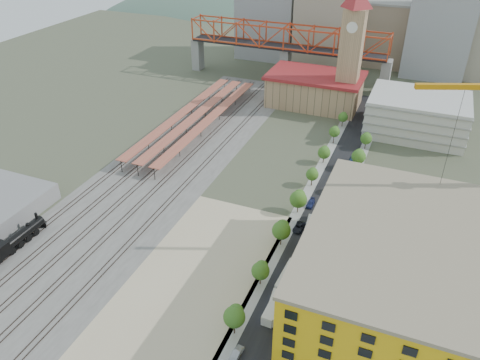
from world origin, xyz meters
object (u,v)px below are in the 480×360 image
at_px(clock_tower, 352,40).
at_px(site_trailer_b, 274,307).
at_px(site_trailer_d, 310,228).
at_px(locomotive, 13,243).
at_px(construction_building, 415,276).
at_px(site_trailer_a, 274,308).
at_px(site_trailer_c, 288,277).

relative_size(clock_tower, site_trailer_b, 5.92).
distance_m(clock_tower, site_trailer_d, 86.86).
bearing_deg(clock_tower, locomotive, -116.39).
bearing_deg(clock_tower, site_trailer_b, -85.90).
distance_m(construction_building, locomotive, 93.82).
height_order(locomotive, site_trailer_b, locomotive).
xyz_separation_m(clock_tower, site_trailer_b, (8.00, -111.54, -27.49)).
xyz_separation_m(clock_tower, site_trailer_d, (8.00, -82.01, -27.48)).
distance_m(site_trailer_a, site_trailer_b, 0.18).
xyz_separation_m(construction_building, site_trailer_b, (-26.00, -11.54, -8.21)).
bearing_deg(site_trailer_c, clock_tower, 97.45).
distance_m(site_trailer_b, site_trailer_d, 29.53).
xyz_separation_m(site_trailer_a, site_trailer_c, (0.00, 9.84, 0.15)).
relative_size(clock_tower, site_trailer_a, 5.90).
distance_m(clock_tower, locomotive, 133.16).
bearing_deg(clock_tower, construction_building, -71.22).
distance_m(site_trailer_a, site_trailer_c, 9.84).
bearing_deg(construction_building, clock_tower, 108.78).
xyz_separation_m(site_trailer_b, site_trailer_c, (0.00, 9.66, 0.16)).
relative_size(locomotive, site_trailer_c, 2.30).
bearing_deg(site_trailer_c, locomotive, -164.23).
height_order(clock_tower, site_trailer_c, clock_tower).
height_order(construction_building, site_trailer_a, construction_building).
distance_m(clock_tower, construction_building, 107.36).
xyz_separation_m(clock_tower, site_trailer_a, (8.00, -111.72, -27.49)).
bearing_deg(construction_building, site_trailer_a, -155.73).
bearing_deg(locomotive, site_trailer_a, 4.47).
bearing_deg(site_trailer_b, site_trailer_d, 84.47).
height_order(construction_building, site_trailer_b, construction_building).
relative_size(clock_tower, site_trailer_d, 5.84).
xyz_separation_m(site_trailer_a, site_trailer_b, (0.00, 0.18, -0.01)).
bearing_deg(site_trailer_c, construction_building, 7.10).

